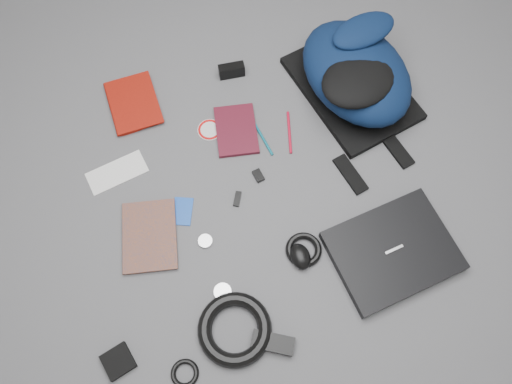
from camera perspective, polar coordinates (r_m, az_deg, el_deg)
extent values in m
plane|color=#4F4F51|center=(1.59, 0.00, -0.28)|extent=(4.00, 4.00, 0.00)
cube|color=black|center=(1.57, 15.35, -6.53)|extent=(0.41, 0.35, 0.04)
imported|color=maroon|center=(1.79, -16.32, 8.97)|extent=(0.19, 0.24, 0.02)
imported|color=#B8510D|center=(1.59, -15.01, -5.19)|extent=(0.18, 0.24, 0.02)
cube|color=silver|center=(1.68, -15.60, 2.17)|extent=(0.21, 0.14, 0.00)
cube|color=#3B0B15|center=(1.69, -2.28, 7.07)|extent=(0.14, 0.20, 0.01)
cube|color=black|center=(1.80, -2.81, 13.70)|extent=(0.09, 0.04, 0.05)
cylinder|color=silver|center=(1.70, -5.32, 7.09)|extent=(0.10, 0.10, 0.00)
cylinder|color=#0C5B6C|center=(1.68, 0.70, 6.34)|extent=(0.05, 0.15, 0.01)
cylinder|color=#B70E28|center=(1.69, 3.83, 6.82)|extent=(0.03, 0.16, 0.01)
cube|color=#1646A8|center=(1.59, -8.40, -2.20)|extent=(0.08, 0.10, 0.00)
cube|color=black|center=(1.58, -2.15, -0.79)|extent=(0.03, 0.05, 0.01)
cube|color=black|center=(1.61, 0.27, 1.88)|extent=(0.04, 0.05, 0.01)
ellipsoid|color=black|center=(1.51, 5.09, -7.34)|extent=(0.07, 0.09, 0.04)
cylinder|color=#ADADB0|center=(1.54, -5.82, -5.60)|extent=(0.06, 0.06, 0.01)
cylinder|color=silver|center=(1.50, -3.83, -11.32)|extent=(0.07, 0.07, 0.01)
torus|color=black|center=(1.53, 5.47, -6.59)|extent=(0.14, 0.14, 0.02)
cube|color=black|center=(1.47, 1.92, -16.83)|extent=(0.13, 0.09, 0.03)
torus|color=black|center=(1.46, -2.45, -15.40)|extent=(0.28, 0.28, 0.04)
cube|color=black|center=(1.51, -15.47, -18.16)|extent=(0.10, 0.10, 0.02)
torus|color=black|center=(1.48, -8.14, -19.84)|extent=(0.09, 0.09, 0.01)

